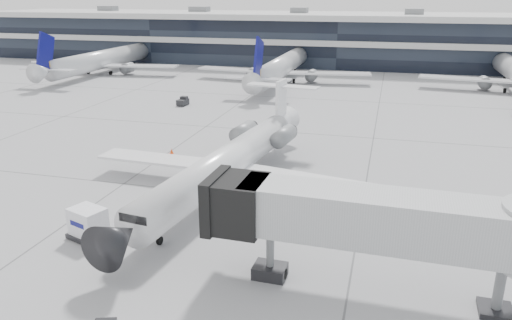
% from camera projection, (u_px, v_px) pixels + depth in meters
% --- Properties ---
extents(ground, '(220.00, 220.00, 0.00)m').
position_uv_depth(ground, '(235.00, 195.00, 40.14)').
color(ground, '#98989A').
rests_on(ground, ground).
extents(terminal, '(170.00, 22.00, 10.00)m').
position_uv_depth(terminal, '(342.00, 42.00, 113.63)').
color(terminal, black).
rests_on(terminal, ground).
extents(bg_jet_left, '(32.00, 40.00, 9.60)m').
position_uv_depth(bg_jet_left, '(105.00, 73.00, 101.59)').
color(bg_jet_left, silver).
rests_on(bg_jet_left, ground).
extents(bg_jet_center, '(32.00, 40.00, 9.60)m').
position_uv_depth(bg_jet_center, '(283.00, 81.00, 92.47)').
color(bg_jet_center, silver).
rests_on(bg_jet_center, ground).
extents(regional_jet, '(24.76, 30.90, 7.14)m').
position_uv_depth(regional_jet, '(230.00, 161.00, 40.87)').
color(regional_jet, white).
rests_on(regional_jet, ground).
extents(jet_bridge, '(18.66, 4.22, 6.00)m').
position_uv_depth(jet_bridge, '(399.00, 222.00, 25.42)').
color(jet_bridge, '#B7BABC').
rests_on(jet_bridge, ground).
extents(cargo_uld, '(3.07, 2.65, 2.11)m').
position_uv_depth(cargo_uld, '(88.00, 224.00, 32.78)').
color(cargo_uld, black).
rests_on(cargo_uld, ground).
extents(traffic_cone, '(0.41, 0.41, 0.56)m').
position_uv_depth(traffic_cone, '(172.00, 151.00, 50.52)').
color(traffic_cone, '#FF470D').
rests_on(traffic_cone, ground).
extents(far_tug, '(1.33, 2.05, 1.24)m').
position_uv_depth(far_tug, '(183.00, 102.00, 72.25)').
color(far_tug, black).
rests_on(far_tug, ground).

